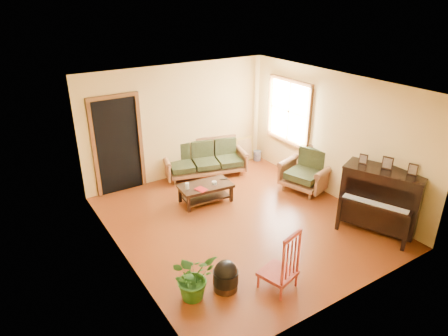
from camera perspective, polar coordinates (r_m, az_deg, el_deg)
floor at (r=7.69m, az=2.44°, el=-7.58°), size 5.00×5.00×0.00m
doorway at (r=8.69m, az=-14.91°, el=3.00°), size 1.08×0.16×2.05m
window at (r=9.30m, az=9.28°, el=7.98°), size 0.12×1.36×1.46m
sofa at (r=9.36m, az=-2.69°, el=1.29°), size 2.05×1.26×0.82m
coffee_table at (r=8.27m, az=-2.65°, el=-3.61°), size 1.12×0.68×0.39m
armchair at (r=8.81m, az=11.56°, el=-0.29°), size 1.14×1.16×0.94m
piano at (r=7.71m, az=21.43°, el=-4.27°), size 1.25×1.54×1.19m
footstool at (r=6.05m, az=0.23°, el=-15.56°), size 0.42×0.42×0.36m
red_chair at (r=5.94m, az=7.82°, el=-12.76°), size 0.59×0.62×1.00m
leaning_frame at (r=10.19m, az=2.95°, el=2.77°), size 0.50×0.13×0.66m
ceramic_crock at (r=10.33m, az=4.77°, el=1.79°), size 0.25×0.25×0.24m
potted_plant at (r=5.83m, az=-4.45°, el=-15.21°), size 0.71×0.64×0.71m
book at (r=7.91m, az=-3.74°, el=-3.31°), size 0.23×0.28×0.02m
candle at (r=8.02m, az=-5.28°, el=-2.54°), size 0.10×0.10×0.13m
glass_jar at (r=8.18m, az=-1.40°, el=-2.13°), size 0.12×0.12×0.07m
remote at (r=8.40m, az=-0.08°, el=-1.57°), size 0.17×0.08×0.02m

